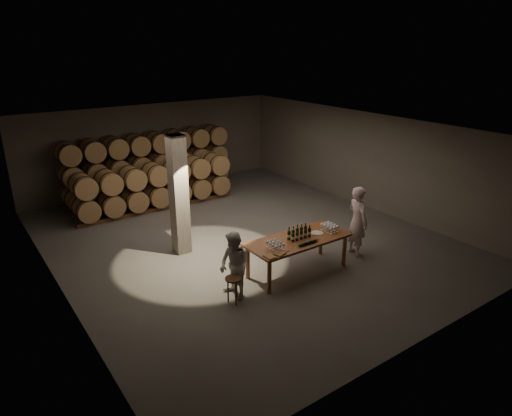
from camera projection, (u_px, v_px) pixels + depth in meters
room at (179, 196)px, 11.86m from camera, size 12.00×12.00×12.00m
tasting_table at (298, 243)px, 11.05m from camera, size 2.60×1.10×0.90m
barrel_stack_back at (149, 164)px, 16.50m from camera, size 6.26×0.95×2.31m
barrel_stack_front at (155, 185)px, 15.34m from camera, size 5.48×0.95×1.57m
bottle_cluster at (299, 234)px, 11.00m from camera, size 0.60×0.23×0.33m
lying_bottles at (308, 243)px, 10.69m from camera, size 0.60×0.08×0.08m
glass_cluster_left at (275, 244)px, 10.46m from camera, size 0.30×0.41×0.16m
glass_cluster_right at (330, 226)px, 11.42m from camera, size 0.31×0.42×0.19m
plate at (317, 233)px, 11.31m from camera, size 0.30×0.30×0.02m
notebook_near at (280, 254)px, 10.21m from camera, size 0.29×0.26×0.03m
notebook_corner at (270, 256)px, 10.08m from camera, size 0.20×0.26×0.02m
pen at (287, 252)px, 10.32m from camera, size 0.15×0.02×0.01m
stool at (233, 282)px, 9.85m from camera, size 0.36×0.36×0.59m
person_man at (357, 221)px, 11.94m from camera, size 0.56×0.75×1.90m
person_woman at (234, 266)px, 9.96m from camera, size 0.64×0.79×1.54m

